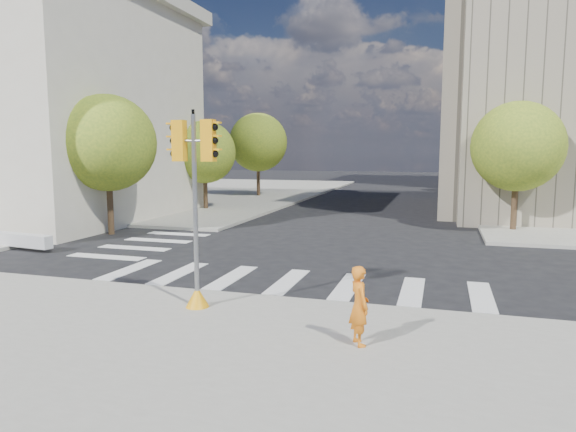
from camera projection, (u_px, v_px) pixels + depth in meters
The scene contains 13 objects.
ground at pixel (308, 267), 17.10m from camera, with size 160.00×160.00×0.00m, color black.
sidewalk_far_left at pixel (169, 192), 47.50m from camera, with size 28.00×40.00×0.15m, color gray.
classical_building at pixel (8, 106), 29.59m from camera, with size 19.00×15.00×12.70m.
tree_lw_near at pixel (108, 143), 23.36m from camera, with size 4.40×4.40×6.41m.
tree_lw_mid at pixel (205, 152), 32.92m from camera, with size 4.00×4.00×5.77m.
tree_lw_far at pixel (258, 142), 42.32m from camera, with size 4.80×4.80×6.95m.
tree_re_near at pixel (517, 147), 23.94m from camera, with size 4.20×4.20×6.16m.
tree_re_mid at pixel (494, 143), 35.30m from camera, with size 4.60×4.60×6.66m.
tree_re_far at pixel (481, 151), 46.76m from camera, with size 4.00×4.00×5.88m.
lamp_near at pixel (518, 137), 27.53m from camera, with size 0.35×0.18×8.11m.
lamp_far at pixel (494, 142), 40.83m from camera, with size 0.35×0.18×8.11m.
traffic_signal at pixel (196, 225), 12.05m from camera, with size 1.07×0.56×4.66m.
photographer at pixel (359, 305), 9.82m from camera, with size 0.56×0.37×1.55m, color orange.
Camera 1 is at (4.18, -16.22, 3.87)m, focal length 32.00 mm.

